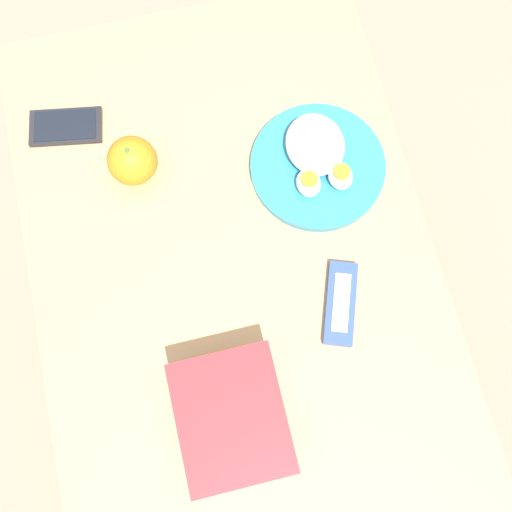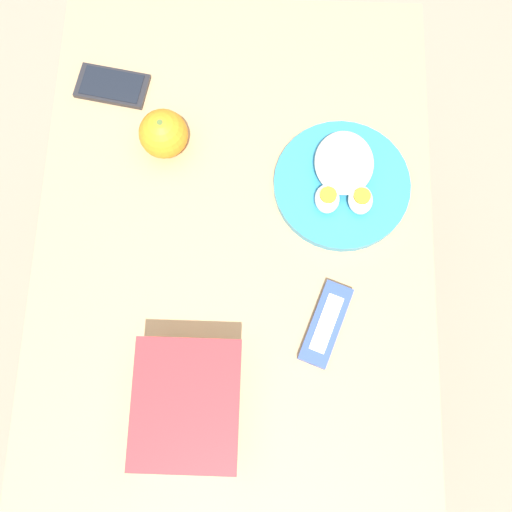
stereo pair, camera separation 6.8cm
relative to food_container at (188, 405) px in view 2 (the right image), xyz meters
name	(u,v)px [view 2 (the right image)]	position (x,y,z in m)	size (l,w,h in m)	color
ground_plane	(243,324)	(0.24, -0.06, -0.75)	(10.00, 10.00, 0.00)	gray
table	(236,276)	(0.24, -0.06, -0.15)	(1.02, 0.67, 0.71)	tan
food_container	(188,405)	(0.00, 0.00, 0.00)	(0.19, 0.16, 0.08)	white
orange_fruit	(163,134)	(0.44, 0.07, 0.01)	(0.08, 0.08, 0.08)	orange
rice_plate	(343,179)	(0.38, -0.24, -0.02)	(0.23, 0.23, 0.06)	teal
candy_bar	(326,324)	(0.13, -0.21, -0.03)	(0.14, 0.09, 0.02)	#334C9E
cell_phone	(112,86)	(0.55, 0.18, -0.03)	(0.09, 0.14, 0.01)	#232328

